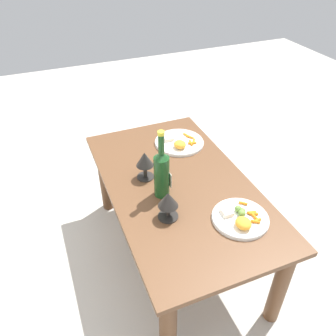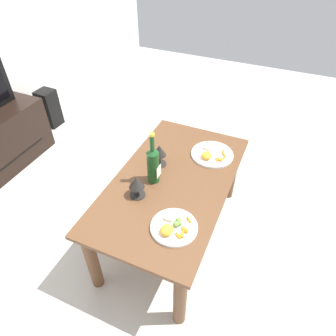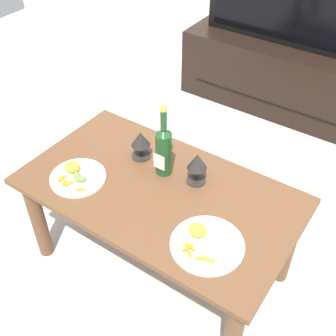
{
  "view_description": "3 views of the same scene",
  "coord_description": "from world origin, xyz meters",
  "views": [
    {
      "loc": [
        -1.16,
        0.52,
        1.55
      ],
      "look_at": [
        0.02,
        0.04,
        0.6
      ],
      "focal_mm": 36.42,
      "sensor_mm": 36.0,
      "label": 1
    },
    {
      "loc": [
        -1.2,
        -0.5,
        1.75
      ],
      "look_at": [
        0.03,
        0.04,
        0.57
      ],
      "focal_mm": 32.3,
      "sensor_mm": 36.0,
      "label": 2
    },
    {
      "loc": [
        0.76,
        -1.04,
        1.75
      ],
      "look_at": [
        0.0,
        0.06,
        0.59
      ],
      "focal_mm": 45.57,
      "sensor_mm": 36.0,
      "label": 3
    }
  ],
  "objects": [
    {
      "name": "dinner_plate_left",
      "position": [
        -0.33,
        -0.14,
        0.53
      ],
      "size": [
        0.24,
        0.24,
        0.05
      ],
      "color": "white",
      "rests_on": "dining_table"
    },
    {
      "name": "goblet_right",
      "position": [
        0.1,
        0.13,
        0.61
      ],
      "size": [
        0.08,
        0.08,
        0.15
      ],
      "color": "black",
      "rests_on": "dining_table"
    },
    {
      "name": "wine_bottle",
      "position": [
        -0.04,
        0.1,
        0.64
      ],
      "size": [
        0.07,
        0.07,
        0.34
      ],
      "color": "#19471E",
      "rests_on": "dining_table"
    },
    {
      "name": "dinner_plate_right",
      "position": [
        0.32,
        -0.14,
        0.52
      ],
      "size": [
        0.28,
        0.28,
        0.05
      ],
      "color": "white",
      "rests_on": "dining_table"
    },
    {
      "name": "goblet_left",
      "position": [
        -0.19,
        0.13,
        0.6
      ],
      "size": [
        0.09,
        0.09,
        0.13
      ],
      "color": "black",
      "rests_on": "dining_table"
    },
    {
      "name": "dining_table",
      "position": [
        0.0,
        0.0,
        0.41
      ],
      "size": [
        1.17,
        0.66,
        0.51
      ],
      "color": "brown",
      "rests_on": "ground_plane"
    },
    {
      "name": "ground_plane",
      "position": [
        0.0,
        0.0,
        0.0
      ],
      "size": [
        6.4,
        6.4,
        0.0
      ],
      "primitive_type": "plane",
      "color": "#B7B2A8"
    }
  ]
}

